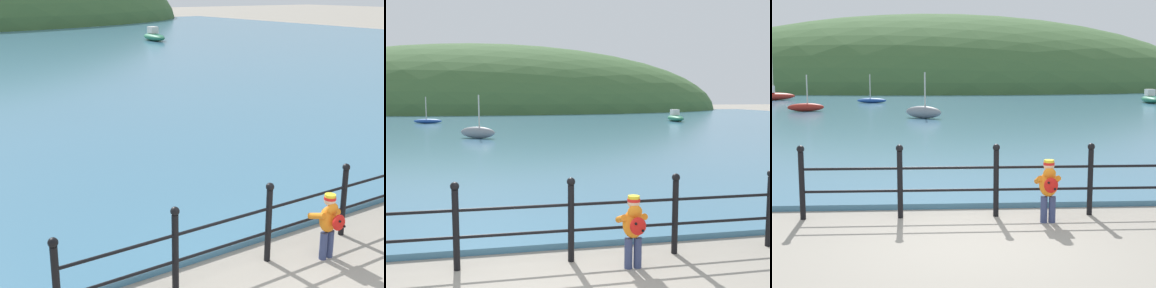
% 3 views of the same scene
% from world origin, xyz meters
% --- Properties ---
extents(water, '(80.00, 60.00, 0.10)m').
position_xyz_m(water, '(0.00, 32.00, 0.05)').
color(water, teal).
rests_on(water, ground).
extents(far_hillside, '(73.17, 40.24, 19.94)m').
position_xyz_m(far_hillside, '(0.00, 66.36, 0.00)').
color(far_hillside, '#3D6033').
rests_on(far_hillside, ground).
extents(iron_railing, '(6.40, 0.12, 1.21)m').
position_xyz_m(iron_railing, '(0.49, 1.50, 0.64)').
color(iron_railing, black).
rests_on(iron_railing, ground).
extents(child_in_coat, '(0.38, 0.53, 1.00)m').
position_xyz_m(child_in_coat, '(1.26, 1.06, 0.61)').
color(child_in_coat, navy).
rests_on(child_in_coat, ground).
extents(boat_green_fishing, '(1.31, 3.15, 1.02)m').
position_xyz_m(boat_green_fishing, '(15.66, 31.87, 0.43)').
color(boat_green_fishing, '#287551').
rests_on(boat_green_fishing, water).
extents(boat_twin_mast, '(2.03, 1.61, 2.27)m').
position_xyz_m(boat_twin_mast, '(-1.00, 19.50, 0.42)').
color(boat_twin_mast, gray).
rests_on(boat_twin_mast, water).
extents(boat_mid_harbor, '(2.27, 0.94, 2.13)m').
position_xyz_m(boat_mid_harbor, '(-5.06, 33.14, 0.30)').
color(boat_mid_harbor, '#1E4793').
rests_on(boat_mid_harbor, water).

